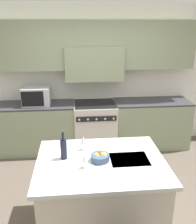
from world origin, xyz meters
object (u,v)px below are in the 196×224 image
(microwave, at_px, (37,96))
(wine_bottle, at_px, (64,149))
(range_stove, at_px, (95,126))
(fruit_bowl, at_px, (100,157))
(wine_glass_far, at_px, (83,141))
(wine_glass_near, at_px, (85,157))

(microwave, relative_size, wine_bottle, 1.54)
(range_stove, relative_size, fruit_bowl, 4.54)
(wine_glass_far, relative_size, fruit_bowl, 0.87)
(wine_bottle, distance_m, wine_glass_far, 0.29)
(wine_glass_far, distance_m, fruit_bowl, 0.32)
(range_stove, bearing_deg, wine_bottle, -104.49)
(range_stove, height_order, microwave, microwave)
(wine_glass_near, relative_size, wine_glass_far, 1.00)
(wine_glass_near, height_order, fruit_bowl, wine_glass_near)
(wine_bottle, bearing_deg, microwave, 105.71)
(wine_glass_near, relative_size, fruit_bowl, 0.87)
(microwave, bearing_deg, wine_glass_near, -70.35)
(range_stove, height_order, wine_glass_far, wine_glass_far)
(wine_bottle, distance_m, fruit_bowl, 0.41)
(wine_glass_near, bearing_deg, range_stove, 82.63)
(microwave, xyz_separation_m, fruit_bowl, (0.95, -2.06, -0.13))
(wine_bottle, relative_size, wine_glass_near, 1.79)
(wine_bottle, xyz_separation_m, wine_glass_far, (0.22, 0.18, 0.00))
(fruit_bowl, bearing_deg, wine_bottle, 168.11)
(wine_bottle, bearing_deg, range_stove, 75.51)
(wine_glass_near, bearing_deg, wine_bottle, 136.79)
(wine_glass_far, bearing_deg, wine_bottle, -141.54)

